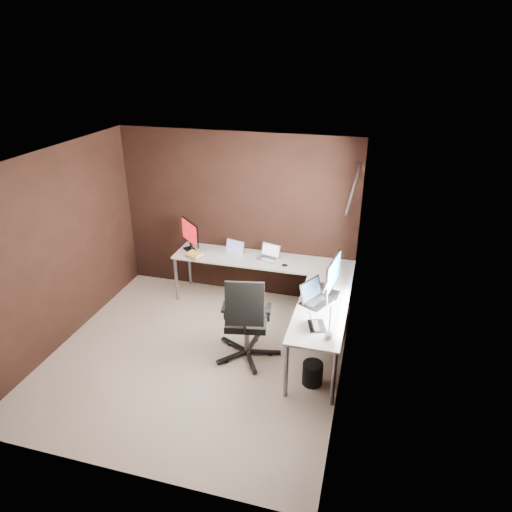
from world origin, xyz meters
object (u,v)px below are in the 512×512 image
(monitor_right, at_px, (333,275))
(office_chair, at_px, (246,334))
(drawer_pedestal, at_px, (322,305))
(laptop_black_big, at_px, (315,297))
(laptop_black_small, at_px, (315,324))
(book_stack, at_px, (195,255))
(desk_lamp, at_px, (325,304))
(monitor_left, at_px, (190,234))
(laptop_silver, at_px, (269,255))
(laptop_white, at_px, (233,252))
(wastebasket, at_px, (312,373))

(monitor_right, height_order, office_chair, monitor_right)
(drawer_pedestal, xyz_separation_m, laptop_black_big, (-0.04, -0.64, 0.49))
(monitor_right, distance_m, laptop_black_small, 0.81)
(drawer_pedestal, xyz_separation_m, book_stack, (-1.94, 0.15, 0.47))
(monitor_right, bearing_deg, laptop_black_big, 146.66)
(book_stack, distance_m, desk_lamp, 2.58)
(laptop_black_small, xyz_separation_m, book_stack, (-1.99, 1.34, -0.00))
(monitor_left, xyz_separation_m, monitor_right, (2.24, -0.81, 0.03))
(laptop_silver, bearing_deg, office_chair, -73.19)
(drawer_pedestal, height_order, office_chair, office_chair)
(laptop_black_big, bearing_deg, desk_lamp, -136.77)
(laptop_black_big, bearing_deg, book_stack, 94.50)
(drawer_pedestal, xyz_separation_m, monitor_left, (-2.09, 0.38, 0.69))
(book_stack, bearing_deg, laptop_black_small, -34.02)
(laptop_silver, relative_size, laptop_black_small, 1.17)
(book_stack, bearing_deg, monitor_right, -15.58)
(monitor_right, bearing_deg, drawer_pedestal, 26.69)
(laptop_black_small, xyz_separation_m, desk_lamp, (0.11, -0.12, 0.35))
(monitor_right, distance_m, office_chair, 1.30)
(laptop_black_small, relative_size, office_chair, 0.26)
(drawer_pedestal, relative_size, laptop_white, 1.74)
(laptop_white, xyz_separation_m, office_chair, (0.61, -1.38, -0.44))
(office_chair, bearing_deg, book_stack, 123.58)
(drawer_pedestal, height_order, laptop_black_big, laptop_black_big)
(monitor_right, relative_size, wastebasket, 2.23)
(drawer_pedestal, distance_m, office_chair, 1.28)
(laptop_black_small, relative_size, desk_lamp, 0.49)
(monitor_left, height_order, laptop_black_big, monitor_left)
(drawer_pedestal, distance_m, desk_lamp, 1.55)
(book_stack, bearing_deg, laptop_white, 24.91)
(wastebasket, bearing_deg, office_chair, 162.39)
(monitor_left, distance_m, wastebasket, 2.85)
(drawer_pedestal, relative_size, laptop_black_big, 1.25)
(drawer_pedestal, distance_m, monitor_left, 2.23)
(wastebasket, bearing_deg, desk_lamp, -25.02)
(laptop_silver, relative_size, book_stack, 1.21)
(monitor_right, bearing_deg, book_stack, 82.42)
(laptop_white, xyz_separation_m, laptop_black_small, (1.47, -1.59, -0.00))
(monitor_right, height_order, laptop_white, monitor_right)
(book_stack, xyz_separation_m, office_chair, (1.13, -1.14, -0.43))
(laptop_black_big, height_order, office_chair, office_chair)
(monitor_right, height_order, laptop_silver, monitor_right)
(laptop_silver, bearing_deg, laptop_black_big, -37.07)
(laptop_black_small, distance_m, desk_lamp, 0.38)
(drawer_pedestal, bearing_deg, book_stack, 175.58)
(drawer_pedestal, relative_size, laptop_silver, 1.70)
(monitor_right, bearing_deg, monitor_left, 78.10)
(monitor_left, bearing_deg, wastebasket, 5.59)
(laptop_black_big, distance_m, book_stack, 2.06)
(drawer_pedestal, xyz_separation_m, laptop_black_small, (0.05, -1.19, 0.47))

